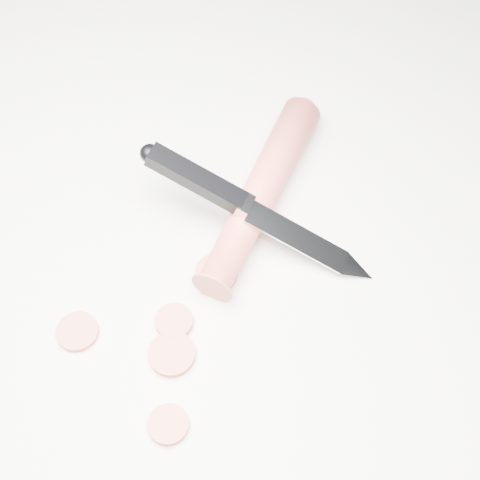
{
  "coord_description": "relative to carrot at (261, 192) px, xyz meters",
  "views": [
    {
      "loc": [
        0.03,
        -0.27,
        0.52
      ],
      "look_at": [
        0.03,
        0.03,
        0.02
      ],
      "focal_mm": 50.0,
      "sensor_mm": 36.0,
      "label": 1
    }
  ],
  "objects": [
    {
      "name": "carrot_slice_3",
      "position": [
        -0.16,
        -0.13,
        -0.02
      ],
      "size": [
        0.03,
        0.03,
        0.01
      ],
      "primitive_type": "cylinder",
      "color": "#C65941",
      "rests_on": "ground"
    },
    {
      "name": "ground",
      "position": [
        -0.05,
        -0.08,
        -0.02
      ],
      "size": [
        2.4,
        2.4,
        0.0
      ],
      "primitive_type": "plane",
      "color": "silver",
      "rests_on": "ground"
    },
    {
      "name": "carrot_slice_2",
      "position": [
        -0.08,
        -0.15,
        -0.02
      ],
      "size": [
        0.04,
        0.04,
        0.01
      ],
      "primitive_type": "cylinder",
      "color": "#C65941",
      "rests_on": "ground"
    },
    {
      "name": "carrot",
      "position": [
        0.0,
        0.0,
        0.0
      ],
      "size": [
        0.12,
        0.21,
        0.03
      ],
      "primitive_type": "cylinder",
      "rotation": [
        1.57,
        0.0,
        -0.43
      ],
      "color": "#E14D46",
      "rests_on": "ground"
    },
    {
      "name": "carrot_slice_1",
      "position": [
        -0.08,
        -0.12,
        -0.02
      ],
      "size": [
        0.03,
        0.03,
        0.01
      ],
      "primitive_type": "cylinder",
      "color": "#C65941",
      "rests_on": "ground"
    },
    {
      "name": "carrot_slice_0",
      "position": [
        -0.08,
        -0.21,
        -0.02
      ],
      "size": [
        0.03,
        0.03,
        0.01
      ],
      "primitive_type": "cylinder",
      "color": "#C65941",
      "rests_on": "ground"
    },
    {
      "name": "kitchen_knife",
      "position": [
        -0.0,
        -0.03,
        0.02
      ],
      "size": [
        0.21,
        0.11,
        0.07
      ],
      "primitive_type": null,
      "color": "silver",
      "rests_on": "ground"
    },
    {
      "name": "carrot_slice_4",
      "position": [
        -0.04,
        -0.07,
        -0.02
      ],
      "size": [
        0.04,
        0.04,
        0.01
      ],
      "primitive_type": "cylinder",
      "color": "#C65941",
      "rests_on": "ground"
    }
  ]
}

